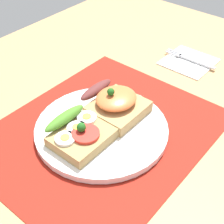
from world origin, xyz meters
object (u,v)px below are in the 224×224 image
fork (188,58)px  sandwich_egg_tomato (81,133)px  sandwich_salmon (114,103)px  napkin (189,61)px  plate (102,129)px

fork → sandwich_egg_tomato: bearing=179.9°
sandwich_salmon → fork: sandwich_salmon is taller
sandwich_salmon → napkin: bearing=-2.0°
sandwich_salmon → plate: bearing=-168.3°
plate → sandwich_egg_tomato: size_ratio=2.36×
napkin → sandwich_salmon: bearing=178.0°
napkin → fork: (0.34, 0.38, 0.46)cm
sandwich_egg_tomato → napkin: (36.59, -0.48, -2.70)cm
sandwich_salmon → fork: (27.31, -0.58, -2.84)cm
sandwich_salmon → fork: 27.47cm
sandwich_egg_tomato → napkin: sandwich_egg_tomato is taller
sandwich_egg_tomato → napkin: bearing=-0.8°
sandwich_egg_tomato → sandwich_salmon: bearing=2.9°
plate → sandwich_salmon: 5.62cm
sandwich_salmon → napkin: sandwich_salmon is taller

